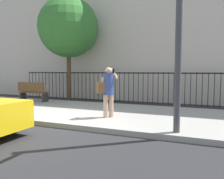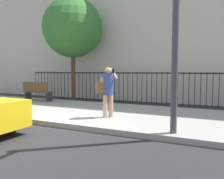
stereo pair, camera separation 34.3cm
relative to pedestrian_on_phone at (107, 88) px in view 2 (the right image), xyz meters
name	(u,v)px [view 2 (the right image)]	position (x,y,z in m)	size (l,w,h in m)	color
ground_plane	(45,126)	(-1.45, -1.32, -1.09)	(60.00, 60.00, 0.00)	#28282B
sidewalk	(84,112)	(-1.45, 0.88, -1.02)	(28.00, 4.40, 0.15)	#9E9B93
building_facade	(138,25)	(-1.45, 7.18, 3.41)	(28.00, 4.00, 9.01)	beige
iron_fence	(121,83)	(-1.45, 4.58, -0.07)	(12.03, 0.04, 1.60)	black
pedestrian_on_phone	(107,88)	(0.00, 0.00, 0.00)	(0.66, 0.70, 1.63)	tan
street_bench	(37,91)	(-5.02, 2.13, -0.44)	(1.60, 0.45, 0.95)	brown
street_tree_near	(73,28)	(-3.96, 3.78, 2.88)	(3.21, 3.21, 5.58)	#4C3823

